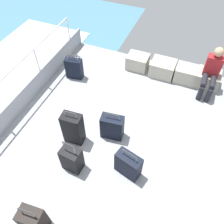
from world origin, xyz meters
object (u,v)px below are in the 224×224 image
at_px(cargo_crate_3, 208,79).
at_px(suitcase_1, 112,127).
at_px(cargo_crate_0, 138,62).
at_px(cargo_crate_2, 186,74).
at_px(suitcase_4, 128,165).
at_px(cargo_crate_1, 163,68).
at_px(suitcase_0, 73,128).
at_px(suitcase_3, 34,220).
at_px(suitcase_6, 72,159).
at_px(passenger_seated, 212,71).
at_px(suitcase_5, 74,68).

relative_size(cargo_crate_3, suitcase_1, 0.86).
bearing_deg(cargo_crate_0, cargo_crate_2, -0.66).
distance_m(cargo_crate_0, suitcase_4, 2.91).
bearing_deg(cargo_crate_1, suitcase_1, -101.71).
distance_m(cargo_crate_1, cargo_crate_3, 1.07).
bearing_deg(suitcase_4, suitcase_0, 167.85).
distance_m(cargo_crate_2, cargo_crate_3, 0.51).
height_order(cargo_crate_0, suitcase_3, suitcase_3).
xyz_separation_m(suitcase_0, suitcase_6, (0.25, -0.53, -0.09)).
bearing_deg(suitcase_6, suitcase_1, 66.75).
relative_size(suitcase_0, suitcase_3, 1.14).
bearing_deg(cargo_crate_0, suitcase_3, -92.94).
height_order(cargo_crate_3, suitcase_4, suitcase_4).
distance_m(suitcase_0, suitcase_1, 0.74).
bearing_deg(cargo_crate_2, cargo_crate_0, 179.34).
relative_size(cargo_crate_2, passenger_seated, 0.50).
height_order(cargo_crate_3, suitcase_5, suitcase_5).
bearing_deg(suitcase_5, suitcase_0, -61.99).
xyz_separation_m(cargo_crate_0, suitcase_1, (0.20, -2.19, 0.08)).
height_order(suitcase_3, suitcase_5, suitcase_3).
bearing_deg(suitcase_6, cargo_crate_3, 58.43).
distance_m(suitcase_5, suitcase_6, 2.44).
xyz_separation_m(cargo_crate_3, suitcase_6, (-1.91, -3.10, 0.08)).
height_order(cargo_crate_0, cargo_crate_1, cargo_crate_1).
distance_m(cargo_crate_2, suitcase_3, 4.40).
distance_m(suitcase_4, suitcase_6, 0.98).
relative_size(cargo_crate_3, suitcase_0, 0.68).
bearing_deg(suitcase_5, cargo_crate_2, 19.68).
bearing_deg(suitcase_6, cargo_crate_1, 74.77).
distance_m(suitcase_0, suitcase_6, 0.59).
bearing_deg(suitcase_3, cargo_crate_2, 71.07).
xyz_separation_m(suitcase_5, suitcase_6, (1.12, -2.17, 0.00)).
height_order(cargo_crate_0, suitcase_4, suitcase_4).
xyz_separation_m(suitcase_1, suitcase_3, (-0.41, -1.99, 0.01)).
bearing_deg(suitcase_4, cargo_crate_3, 71.04).
height_order(cargo_crate_3, suitcase_6, suitcase_6).
height_order(cargo_crate_3, suitcase_1, suitcase_1).
relative_size(suitcase_0, suitcase_4, 1.31).
distance_m(cargo_crate_1, cargo_crate_2, 0.56).
height_order(suitcase_1, suitcase_4, suitcase_1).
distance_m(cargo_crate_2, suitcase_1, 2.40).
height_order(suitcase_0, suitcase_4, suitcase_0).
bearing_deg(cargo_crate_3, suitcase_4, -108.96).
bearing_deg(suitcase_1, cargo_crate_2, 64.99).
bearing_deg(suitcase_4, passenger_seated, 69.86).
distance_m(cargo_crate_0, suitcase_0, 2.60).
bearing_deg(cargo_crate_0, passenger_seated, -5.35).
bearing_deg(suitcase_1, suitcase_3, -101.75).
height_order(cargo_crate_0, suitcase_0, suitcase_0).
height_order(suitcase_1, suitcase_5, suitcase_1).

